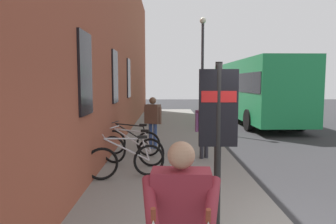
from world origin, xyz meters
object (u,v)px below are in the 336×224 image
bicycle_nearest_sign (126,161)px  pedestrian_near_bus (204,124)px  bicycle_beside_lamp (132,150)px  city_bus (253,88)px  bicycle_mid_rack (131,142)px  pedestrian_crossing_street (153,117)px  transit_info_sign (218,119)px  street_lamp (202,63)px  tourist_with_hotdogs (181,220)px

bicycle_nearest_sign → pedestrian_near_bus: bearing=-47.5°
bicycle_nearest_sign → bicycle_beside_lamp: bearing=-0.4°
bicycle_beside_lamp → city_bus: bearing=-31.1°
bicycle_beside_lamp → bicycle_mid_rack: same height
bicycle_beside_lamp → city_bus: 11.30m
city_bus → pedestrian_crossing_street: bearing=145.1°
transit_info_sign → city_bus: size_ratio=0.23×
street_lamp → pedestrian_near_bus: bearing=174.0°
city_bus → bicycle_nearest_sign: bearing=151.6°
city_bus → pedestrian_near_bus: size_ratio=6.71×
bicycle_beside_lamp → pedestrian_crossing_street: (1.95, -0.45, 0.61)m
pedestrian_near_bus → tourist_with_hotdogs: size_ratio=0.95×
bicycle_beside_lamp → tourist_with_hotdogs: (-5.42, -0.99, 0.63)m
bicycle_nearest_sign → tourist_with_hotdogs: size_ratio=1.03×
city_bus → pedestrian_near_bus: city_bus is taller
bicycle_nearest_sign → bicycle_beside_lamp: (1.10, -0.01, 0.00)m
bicycle_nearest_sign → pedestrian_near_bus: pedestrian_near_bus is taller
city_bus → pedestrian_crossing_street: 9.36m
bicycle_beside_lamp → tourist_with_hotdogs: bearing=-169.7°
transit_info_sign → bicycle_mid_rack: bearing=21.4°
bicycle_beside_lamp → street_lamp: street_lamp is taller
transit_info_sign → pedestrian_crossing_street: size_ratio=1.46×
tourist_with_hotdogs → street_lamp: bearing=-7.5°
city_bus → street_lamp: size_ratio=2.14×
bicycle_mid_rack → pedestrian_near_bus: pedestrian_near_bus is taller
transit_info_sign → city_bus: 13.68m
pedestrian_near_bus → bicycle_nearest_sign: bearing=132.5°
tourist_with_hotdogs → bicycle_beside_lamp: bearing=10.3°
street_lamp → city_bus: bearing=-42.5°
bicycle_beside_lamp → transit_info_sign: (-3.42, -1.61, 1.21)m
pedestrian_near_bus → street_lamp: street_lamp is taller
bicycle_nearest_sign → city_bus: bearing=-28.4°
bicycle_beside_lamp → tourist_with_hotdogs: size_ratio=1.03×
bicycle_mid_rack → transit_info_sign: size_ratio=0.72×
bicycle_mid_rack → city_bus: size_ratio=0.16×
city_bus → pedestrian_crossing_street: size_ratio=6.42×
bicycle_nearest_sign → tourist_with_hotdogs: tourist_with_hotdogs is taller
bicycle_mid_rack → pedestrian_crossing_street: (0.91, -0.58, 0.61)m
bicycle_mid_rack → street_lamp: street_lamp is taller
bicycle_mid_rack → pedestrian_near_bus: bearing=-100.1°
tourist_with_hotdogs → bicycle_mid_rack: bearing=9.9°
tourist_with_hotdogs → pedestrian_near_bus: bearing=-8.8°
bicycle_mid_rack → bicycle_beside_lamp: bearing=-172.7°
bicycle_beside_lamp → city_bus: size_ratio=0.16×
tourist_with_hotdogs → city_bus: bearing=-17.7°
city_bus → tourist_with_hotdogs: size_ratio=6.38×
bicycle_nearest_sign → tourist_with_hotdogs: 4.48m
bicycle_nearest_sign → bicycle_beside_lamp: 1.10m
bicycle_beside_lamp → transit_info_sign: bearing=-154.8°
bicycle_nearest_sign → street_lamp: bearing=-19.3°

